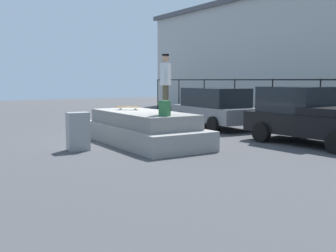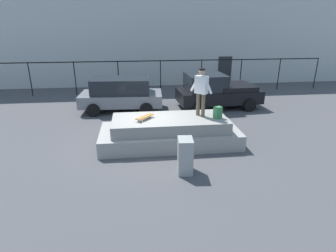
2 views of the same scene
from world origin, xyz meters
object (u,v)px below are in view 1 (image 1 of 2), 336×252
Objects in this scene: skateboarder at (166,79)px; skateboard at (128,107)px; backpack at (165,108)px; utility_box at (78,131)px; car_grey_hatchback_near at (215,107)px; car_black_pickup_mid at (312,116)px.

skateboarder is 2.41× the size of skateboard.
backpack is (2.66, -0.16, 0.12)m from skateboard.
utility_box is (-0.98, -2.37, -1.50)m from skateboarder.
car_grey_hatchback_near is (-3.70, 4.75, -0.34)m from backpack.
car_grey_hatchback_near is at bearing 179.45° from car_black_pickup_mid.
car_grey_hatchback_near is at bearing 102.69° from skateboard.
skateboarder is 2.31m from skateboard.
car_black_pickup_mid is (3.94, 4.54, -0.22)m from skateboard.
car_black_pickup_mid is at bearing -0.55° from car_grey_hatchback_near.
skateboarder is at bearing 5.83° from skateboard.
car_grey_hatchback_near reaches higher than backpack.
car_black_pickup_mid is (1.28, 4.70, -0.33)m from backpack.
utility_box is at bearing -156.21° from backpack.
skateboard is 4.71m from car_grey_hatchback_near.
car_black_pickup_mid is 7.27m from utility_box.
car_grey_hatchback_near reaches higher than utility_box.
car_black_pickup_mid is at bearing 66.95° from skateboarder.
skateboarder is 0.42× the size of car_grey_hatchback_near.
car_black_pickup_mid reaches higher than car_grey_hatchback_near.
skateboarder is at bearing 117.67° from backpack.
skateboarder is at bearing -113.05° from car_black_pickup_mid.
backpack is at bearing -3.52° from skateboard.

